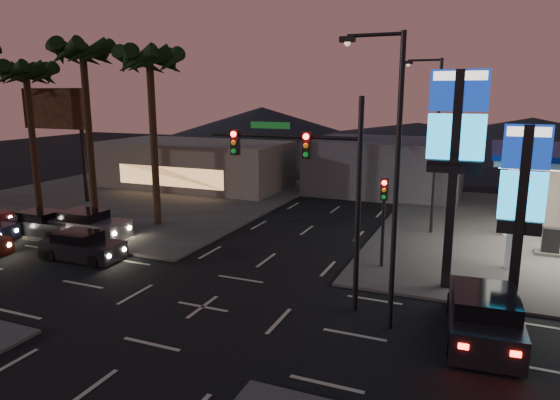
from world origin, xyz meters
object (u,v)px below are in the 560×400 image
at_px(traffic_signal_mast, 313,172).
at_px(pylon_sign_short, 523,189).
at_px(car_lane_b_mid, 44,224).
at_px(car_lane_b_front, 88,225).
at_px(pylon_sign_tall, 456,137).
at_px(suv_station, 483,315).
at_px(car_lane_a_front, 82,247).

bearing_deg(traffic_signal_mast, pylon_sign_short, 19.13).
bearing_deg(car_lane_b_mid, car_lane_b_front, 11.50).
distance_m(car_lane_b_front, car_lane_b_mid, 2.82).
height_order(pylon_sign_tall, car_lane_b_front, pylon_sign_tall).
xyz_separation_m(pylon_sign_tall, car_lane_b_front, (-19.56, 0.23, -5.67)).
bearing_deg(traffic_signal_mast, suv_station, -4.34).
bearing_deg(car_lane_b_mid, pylon_sign_short, -1.53).
height_order(traffic_signal_mast, car_lane_b_front, traffic_signal_mast).
distance_m(pylon_sign_tall, car_lane_b_mid, 23.05).
relative_size(pylon_sign_short, car_lane_b_front, 1.45).
relative_size(pylon_sign_tall, car_lane_b_front, 1.86).
height_order(pylon_sign_short, suv_station, pylon_sign_short).
relative_size(pylon_sign_short, suv_station, 1.32).
bearing_deg(suv_station, pylon_sign_short, 71.60).
bearing_deg(car_lane_b_front, car_lane_b_mid, -168.50).
bearing_deg(car_lane_b_mid, pylon_sign_tall, 0.86).
xyz_separation_m(pylon_sign_tall, car_lane_a_front, (-17.04, -2.84, -5.75)).
height_order(pylon_sign_short, car_lane_a_front, pylon_sign_short).
bearing_deg(car_lane_b_front, traffic_signal_mast, -14.16).
xyz_separation_m(pylon_sign_short, traffic_signal_mast, (-7.24, -2.51, 0.57)).
bearing_deg(traffic_signal_mast, car_lane_a_front, 176.87).
height_order(car_lane_a_front, car_lane_b_front, car_lane_b_front).
bearing_deg(pylon_sign_short, car_lane_b_front, 176.82).
bearing_deg(suv_station, pylon_sign_tall, 110.70).
height_order(car_lane_b_mid, suv_station, suv_station).
bearing_deg(car_lane_b_front, pylon_sign_short, -3.18).
xyz_separation_m(pylon_sign_tall, traffic_signal_mast, (-4.74, -3.51, -1.17)).
distance_m(pylon_sign_tall, car_lane_b_front, 20.37).
distance_m(pylon_sign_tall, traffic_signal_mast, 6.02).
relative_size(car_lane_b_front, suv_station, 0.91).
bearing_deg(car_lane_a_front, pylon_sign_short, 5.38).
height_order(pylon_sign_tall, suv_station, pylon_sign_tall).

